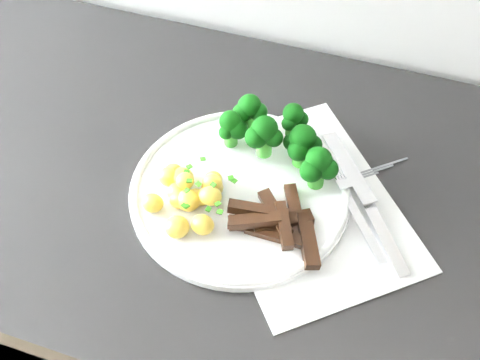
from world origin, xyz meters
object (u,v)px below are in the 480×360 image
object	(u,v)px
counter	(283,343)
broccoli	(280,136)
recipe_paper	(304,202)
potatoes	(188,194)
plate	(240,191)
knife	(374,217)
beef_strips	(277,223)
fork	(356,212)

from	to	relation	value
counter	broccoli	xyz separation A→B (m)	(-0.05, 0.05, 0.49)
recipe_paper	counter	bearing A→B (deg)	146.59
recipe_paper	potatoes	size ratio (longest dim) A/B	3.20
plate	potatoes	world-z (taller)	potatoes
knife	plate	bearing A→B (deg)	-175.65
recipe_paper	beef_strips	xyz separation A→B (m)	(-0.02, -0.06, 0.02)
plate	knife	world-z (taller)	knife
counter	knife	size ratio (longest dim) A/B	11.59
potatoes	fork	xyz separation A→B (m)	(0.20, 0.04, -0.01)
recipe_paper	knife	xyz separation A→B (m)	(0.09, -0.00, 0.01)
plate	broccoli	size ratio (longest dim) A/B	1.68
beef_strips	plate	bearing A→B (deg)	145.47
counter	broccoli	size ratio (longest dim) A/B	13.59
plate	knife	bearing A→B (deg)	4.35
counter	fork	size ratio (longest dim) A/B	15.78
plate	beef_strips	size ratio (longest dim) A/B	2.22
recipe_paper	plate	size ratio (longest dim) A/B	1.31
broccoli	fork	distance (m)	0.14
recipe_paper	plate	distance (m)	0.08
plate	knife	size ratio (longest dim) A/B	1.43
counter	fork	distance (m)	0.46
recipe_paper	beef_strips	distance (m)	0.06
recipe_paper	potatoes	bearing A→B (deg)	-159.65
plate	broccoli	distance (m)	0.09
beef_strips	fork	bearing A→B (deg)	29.22
fork	knife	world-z (taller)	fork
counter	potatoes	distance (m)	0.48
fork	recipe_paper	bearing A→B (deg)	174.69
recipe_paper	potatoes	distance (m)	0.15
fork	potatoes	bearing A→B (deg)	-167.64
recipe_paper	fork	xyz separation A→B (m)	(0.07, -0.01, 0.02)
counter	recipe_paper	xyz separation A→B (m)	(0.00, -0.00, 0.43)
fork	knife	bearing A→B (deg)	15.72
knife	recipe_paper	bearing A→B (deg)	180.00
recipe_paper	knife	bearing A→B (deg)	-0.00
potatoes	beef_strips	size ratio (longest dim) A/B	0.91
fork	plate	bearing A→B (deg)	-177.38
potatoes	beef_strips	world-z (taller)	potatoes
fork	knife	xyz separation A→B (m)	(0.02, 0.01, -0.01)
fork	broccoli	bearing A→B (deg)	152.22
broccoli	beef_strips	size ratio (longest dim) A/B	1.32
counter	potatoes	xyz separation A→B (m)	(-0.13, -0.05, 0.46)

